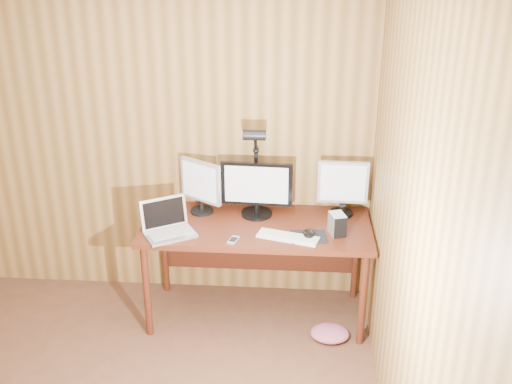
# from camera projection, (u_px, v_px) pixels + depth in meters

# --- Properties ---
(room_shell) EXTENTS (4.00, 4.00, 4.00)m
(room_shell) POSITION_uv_depth(u_px,v_px,m) (14.00, 283.00, 2.56)
(room_shell) COLOR brown
(room_shell) RESTS_ON ground
(desk) EXTENTS (1.60, 0.70, 0.75)m
(desk) POSITION_uv_depth(u_px,v_px,m) (257.00, 235.00, 4.30)
(desk) COLOR #4B1D0F
(desk) RESTS_ON floor
(monitor_center) EXTENTS (0.51, 0.22, 0.40)m
(monitor_center) POSITION_uv_depth(u_px,v_px,m) (257.00, 189.00, 4.25)
(monitor_center) COLOR black
(monitor_center) RESTS_ON desk
(monitor_left) EXTENTS (0.31, 0.22, 0.40)m
(monitor_left) POSITION_uv_depth(u_px,v_px,m) (201.00, 185.00, 4.29)
(monitor_left) COLOR black
(monitor_left) RESTS_ON desk
(monitor_right) EXTENTS (0.36, 0.17, 0.41)m
(monitor_right) POSITION_uv_depth(u_px,v_px,m) (343.00, 187.00, 4.26)
(monitor_right) COLOR black
(monitor_right) RESTS_ON desk
(laptop) EXTENTS (0.40, 0.38, 0.23)m
(laptop) POSITION_uv_depth(u_px,v_px,m) (167.00, 225.00, 4.05)
(laptop) COLOR silver
(laptop) RESTS_ON desk
(keyboard) EXTENTS (0.43, 0.23, 0.02)m
(keyboard) POSITION_uv_depth(u_px,v_px,m) (288.00, 237.00, 4.00)
(keyboard) COLOR white
(keyboard) RESTS_ON desk
(mousepad) EXTENTS (0.26, 0.22, 0.00)m
(mousepad) POSITION_uv_depth(u_px,v_px,m) (309.00, 237.00, 4.02)
(mousepad) COLOR black
(mousepad) RESTS_ON desk
(mouse) EXTENTS (0.08, 0.12, 0.04)m
(mouse) POSITION_uv_depth(u_px,v_px,m) (309.00, 234.00, 4.01)
(mouse) COLOR black
(mouse) RESTS_ON mousepad
(hard_drive) EXTENTS (0.12, 0.15, 0.15)m
(hard_drive) POSITION_uv_depth(u_px,v_px,m) (337.00, 224.00, 4.03)
(hard_drive) COLOR silver
(hard_drive) RESTS_ON desk
(phone) EXTENTS (0.08, 0.12, 0.01)m
(phone) POSITION_uv_depth(u_px,v_px,m) (233.00, 240.00, 3.96)
(phone) COLOR silver
(phone) RESTS_ON desk
(speaker) EXTENTS (0.05, 0.05, 0.11)m
(speaker) POSITION_uv_depth(u_px,v_px,m) (342.00, 213.00, 4.23)
(speaker) COLOR black
(speaker) RESTS_ON desk
(desk_lamp) EXTENTS (0.16, 0.23, 0.69)m
(desk_lamp) POSITION_uv_depth(u_px,v_px,m) (255.00, 157.00, 4.23)
(desk_lamp) COLOR black
(desk_lamp) RESTS_ON desk
(fabric_pile) EXTENTS (0.33, 0.30, 0.09)m
(fabric_pile) POSITION_uv_depth(u_px,v_px,m) (330.00, 333.00, 4.20)
(fabric_pile) COLOR #B25673
(fabric_pile) RESTS_ON floor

